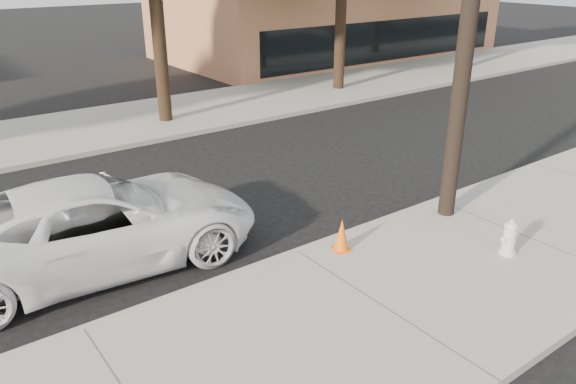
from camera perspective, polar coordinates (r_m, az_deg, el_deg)
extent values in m
plane|color=black|center=(12.23, -5.16, -2.71)|extent=(120.00, 120.00, 0.00)
cube|color=gray|center=(9.26, 9.26, -11.52)|extent=(90.00, 4.40, 0.15)
cube|color=gray|center=(19.55, -18.47, 6.29)|extent=(90.00, 5.00, 0.15)
cube|color=#9E9B93|center=(10.65, 0.81, -6.27)|extent=(90.00, 0.12, 0.16)
cube|color=#B56D4B|center=(33.60, 4.00, 17.22)|extent=(18.00, 10.00, 4.00)
cylinder|color=black|center=(19.10, -12.89, 14.07)|extent=(0.44, 0.44, 4.75)
cylinder|color=black|center=(23.72, 5.32, 15.70)|extent=(0.44, 0.44, 4.40)
cylinder|color=black|center=(29.49, 17.83, 16.34)|extent=(0.44, 0.44, 4.60)
imported|color=white|center=(10.69, -18.76, -3.05)|extent=(6.02, 3.16, 1.62)
cylinder|color=silver|center=(11.24, 21.35, -5.71)|extent=(0.32, 0.32, 0.06)
cylinder|color=silver|center=(11.13, 21.53, -4.60)|extent=(0.24, 0.24, 0.55)
ellipsoid|color=silver|center=(11.01, 21.75, -3.23)|extent=(0.26, 0.26, 0.18)
cylinder|color=silver|center=(11.11, 21.57, -4.34)|extent=(0.35, 0.15, 0.11)
cylinder|color=silver|center=(11.11, 21.57, -4.34)|extent=(0.16, 0.20, 0.14)
cube|color=orange|center=(10.67, 5.42, -5.79)|extent=(0.40, 0.40, 0.02)
cone|color=orange|center=(10.53, 5.48, -4.34)|extent=(0.36, 0.36, 0.63)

